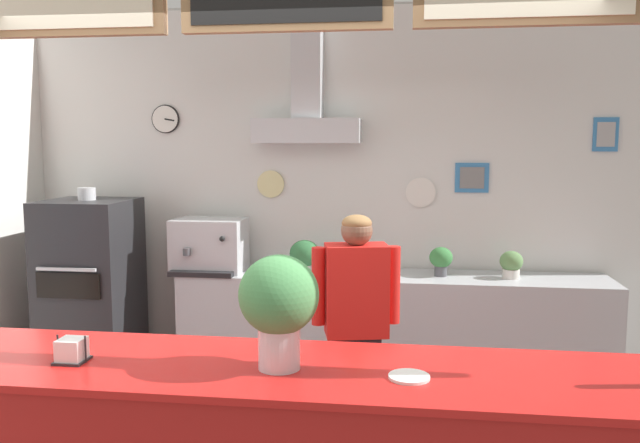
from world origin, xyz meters
TOP-DOWN VIEW (x-y plane):
  - back_wall_assembly at (-0.01, 2.41)m, footprint 5.62×2.93m
  - back_prep_counter at (0.40, 2.18)m, footprint 3.42×0.60m
  - pizza_oven at (-2.05, 1.95)m, footprint 0.68×0.72m
  - shop_worker at (0.22, 0.80)m, footprint 0.51×0.29m
  - espresso_machine at (-1.11, 2.16)m, footprint 0.58×0.50m
  - potted_thyme at (0.04, 2.22)m, footprint 0.18×0.18m
  - potted_basil at (-0.31, 2.18)m, footprint 0.24×0.24m
  - potted_oregano at (1.32, 2.18)m, footprint 0.18×0.18m
  - potted_sage at (0.78, 2.20)m, footprint 0.18×0.18m
  - napkin_holder at (-0.85, -0.53)m, footprint 0.13×0.12m
  - condiment_plate at (0.53, -0.54)m, footprint 0.16×0.16m
  - basil_vase at (0.01, -0.49)m, footprint 0.32×0.32m

SIDE VIEW (x-z plane):
  - back_prep_counter at x=0.40m, z-range -0.01..0.89m
  - pizza_oven at x=-2.05m, z-range -0.05..1.54m
  - shop_worker at x=0.22m, z-range 0.06..1.60m
  - potted_oregano at x=1.32m, z-range 0.90..1.12m
  - potted_sage at x=0.78m, z-range 0.91..1.15m
  - potted_thyme at x=0.04m, z-range 0.91..1.15m
  - potted_basil at x=-0.31m, z-range 0.91..1.18m
  - condiment_plate at x=0.53m, z-range 1.05..1.06m
  - napkin_holder at x=-0.85m, z-range 1.04..1.15m
  - espresso_machine at x=-1.11m, z-range 0.89..1.32m
  - basil_vase at x=0.01m, z-range 1.08..1.55m
  - back_wall_assembly at x=-0.01m, z-range 0.10..3.18m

